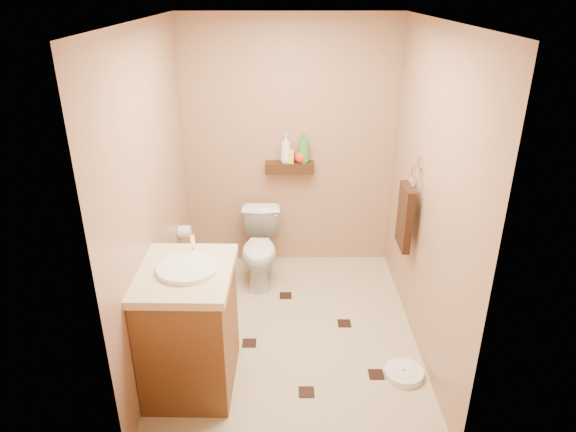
{
  "coord_description": "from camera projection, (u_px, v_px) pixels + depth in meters",
  "views": [
    {
      "loc": [
        -0.04,
        -3.45,
        2.62
      ],
      "look_at": [
        -0.02,
        0.25,
        0.93
      ],
      "focal_mm": 32.0,
      "sensor_mm": 36.0,
      "label": 1
    }
  ],
  "objects": [
    {
      "name": "ground",
      "position": [
        291.0,
        331.0,
        4.22
      ],
      "size": [
        2.5,
        2.5,
        0.0
      ],
      "primitive_type": "plane",
      "color": "#C2B38E",
      "rests_on": "ground"
    },
    {
      "name": "ceiling",
      "position": [
        291.0,
        21.0,
        3.23
      ],
      "size": [
        2.0,
        2.5,
        0.02
      ],
      "primitive_type": "cube",
      "color": "silver",
      "rests_on": "wall_back"
    },
    {
      "name": "vanity",
      "position": [
        190.0,
        326.0,
        3.51
      ],
      "size": [
        0.64,
        0.76,
        1.06
      ],
      "rotation": [
        0.0,
        0.0,
        -0.02
      ],
      "color": "brown",
      "rests_on": "ground"
    },
    {
      "name": "bottle_c",
      "position": [
        301.0,
        154.0,
        4.81
      ],
      "size": [
        0.14,
        0.14,
        0.16
      ],
      "primitive_type": "imported",
      "rotation": [
        0.0,
        0.0,
        2.99
      ],
      "color": "red",
      "rests_on": "wall_shelf"
    },
    {
      "name": "wall_back",
      "position": [
        290.0,
        147.0,
        4.87
      ],
      "size": [
        2.0,
        0.04,
        2.4
      ],
      "primitive_type": "cube",
      "color": "#A6785F",
      "rests_on": "ground"
    },
    {
      "name": "wall_left",
      "position": [
        153.0,
        197.0,
        3.72
      ],
      "size": [
        0.04,
        2.5,
        2.4
      ],
      "primitive_type": "cube",
      "color": "#A6785F",
      "rests_on": "ground"
    },
    {
      "name": "toilet_paper",
      "position": [
        184.0,
        231.0,
        4.56
      ],
      "size": [
        0.12,
        0.11,
        0.12
      ],
      "color": "white",
      "rests_on": "wall_left"
    },
    {
      "name": "bottle_d",
      "position": [
        304.0,
        148.0,
        4.79
      ],
      "size": [
        0.14,
        0.14,
        0.28
      ],
      "primitive_type": "imported",
      "rotation": [
        0.0,
        0.0,
        5.04
      ],
      "color": "#398C2E",
      "rests_on": "wall_shelf"
    },
    {
      "name": "bathroom_scale",
      "position": [
        404.0,
        373.0,
        3.73
      ],
      "size": [
        0.31,
        0.31,
        0.06
      ],
      "rotation": [
        0.0,
        0.0,
        0.1
      ],
      "color": "white",
      "rests_on": "ground"
    },
    {
      "name": "toilet",
      "position": [
        260.0,
        248.0,
        4.84
      ],
      "size": [
        0.37,
        0.65,
        0.66
      ],
      "primitive_type": "imported",
      "rotation": [
        0.0,
        0.0,
        -0.01
      ],
      "color": "white",
      "rests_on": "ground"
    },
    {
      "name": "floor_accents",
      "position": [
        295.0,
        333.0,
        4.2
      ],
      "size": [
        1.33,
        1.36,
        0.01
      ],
      "color": "black",
      "rests_on": "ground"
    },
    {
      "name": "wall_right",
      "position": [
        428.0,
        196.0,
        3.73
      ],
      "size": [
        0.04,
        2.5,
        2.4
      ],
      "primitive_type": "cube",
      "color": "#A6785F",
      "rests_on": "ground"
    },
    {
      "name": "towel_ring",
      "position": [
        406.0,
        214.0,
        4.07
      ],
      "size": [
        0.12,
        0.3,
        0.76
      ],
      "color": "silver",
      "rests_on": "wall_right"
    },
    {
      "name": "wall_front",
      "position": [
        294.0,
        291.0,
        2.59
      ],
      "size": [
        2.0,
        0.04,
        2.4
      ],
      "primitive_type": "cube",
      "color": "#A6785F",
      "rests_on": "ground"
    },
    {
      "name": "bottle_b",
      "position": [
        290.0,
        153.0,
        4.81
      ],
      "size": [
        0.09,
        0.09,
        0.18
      ],
      "primitive_type": "imported",
      "rotation": [
        0.0,
        0.0,
        3.06
      ],
      "color": "yellow",
      "rests_on": "wall_shelf"
    },
    {
      "name": "wall_shelf",
      "position": [
        290.0,
        167.0,
        4.87
      ],
      "size": [
        0.46,
        0.14,
        0.1
      ],
      "primitive_type": "cube",
      "color": "#3D2110",
      "rests_on": "wall_back"
    },
    {
      "name": "bottle_a",
      "position": [
        286.0,
        149.0,
        4.79
      ],
      "size": [
        0.14,
        0.14,
        0.27
      ],
      "primitive_type": "imported",
      "rotation": [
        0.0,
        0.0,
        3.58
      ],
      "color": "white",
      "rests_on": "wall_shelf"
    },
    {
      "name": "toilet_brush",
      "position": [
        202.0,
        272.0,
        4.8
      ],
      "size": [
        0.1,
        0.1,
        0.44
      ],
      "color": "#1B6D6F",
      "rests_on": "ground"
    }
  ]
}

